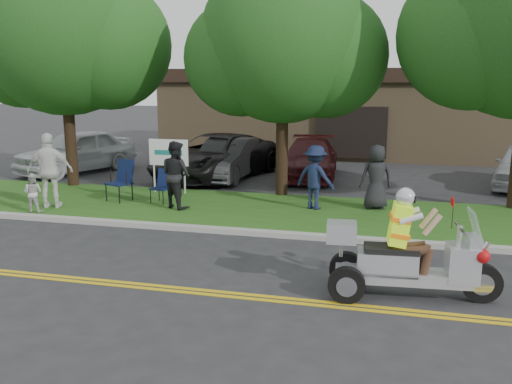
% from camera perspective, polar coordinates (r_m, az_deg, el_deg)
% --- Properties ---
extents(ground, '(120.00, 120.00, 0.00)m').
position_cam_1_polar(ground, '(10.03, -8.40, -8.99)').
color(ground, '#28282B').
rests_on(ground, ground).
extents(centerline_near, '(60.00, 0.10, 0.01)m').
position_cam_1_polar(centerline_near, '(9.53, -9.74, -10.13)').
color(centerline_near, gold).
rests_on(centerline_near, ground).
extents(centerline_far, '(60.00, 0.10, 0.01)m').
position_cam_1_polar(centerline_far, '(9.67, -9.36, -9.80)').
color(centerline_far, gold).
rests_on(centerline_far, ground).
extents(curb, '(60.00, 0.25, 0.12)m').
position_cam_1_polar(curb, '(12.74, -3.20, -4.07)').
color(curb, '#A8A89E').
rests_on(curb, ground).
extents(grass_verge, '(60.00, 4.00, 0.10)m').
position_cam_1_polar(grass_verge, '(14.74, -0.74, -1.88)').
color(grass_verge, '#265215').
rests_on(grass_verge, ground).
extents(commercial_building, '(18.00, 8.20, 4.00)m').
position_cam_1_polar(commercial_building, '(27.72, 10.68, 8.43)').
color(commercial_building, '#9E7F5B').
rests_on(commercial_building, ground).
extents(tree_left, '(6.62, 5.40, 7.78)m').
position_cam_1_polar(tree_left, '(18.69, -19.42, 15.17)').
color(tree_left, '#332114').
rests_on(tree_left, ground).
extents(tree_mid, '(5.88, 4.80, 7.05)m').
position_cam_1_polar(tree_mid, '(16.20, 3.07, 14.95)').
color(tree_mid, '#332114').
rests_on(tree_mid, ground).
extents(business_sign, '(1.25, 0.06, 1.75)m').
position_cam_1_polar(business_sign, '(16.75, -9.18, 3.82)').
color(business_sign, silver).
rests_on(business_sign, ground).
extents(trike_scooter, '(2.83, 0.98, 1.85)m').
position_cam_1_polar(trike_scooter, '(9.23, 15.33, -6.91)').
color(trike_scooter, black).
rests_on(trike_scooter, ground).
extents(lawn_chair_a, '(0.79, 0.81, 1.17)m').
position_cam_1_polar(lawn_chair_a, '(16.04, -13.91, 1.49)').
color(lawn_chair_a, black).
rests_on(lawn_chair_a, grass_verge).
extents(lawn_chair_b, '(0.60, 0.61, 0.94)m').
position_cam_1_polar(lawn_chair_b, '(15.58, -9.77, 0.88)').
color(lawn_chair_b, black).
rests_on(lawn_chair_b, grass_verge).
extents(spectator_adult_mid, '(1.10, 1.02, 1.82)m').
position_cam_1_polar(spectator_adult_mid, '(14.74, -8.43, 1.82)').
color(spectator_adult_mid, black).
rests_on(spectator_adult_mid, grass_verge).
extents(spectator_adult_right, '(1.29, 0.85, 2.03)m').
position_cam_1_polar(spectator_adult_right, '(15.61, -20.86, 2.11)').
color(spectator_adult_right, silver).
rests_on(spectator_adult_right, grass_verge).
extents(spectator_chair_a, '(1.27, 1.01, 1.72)m').
position_cam_1_polar(spectator_chair_a, '(14.58, 6.25, 1.56)').
color(spectator_chair_a, '#16203F').
rests_on(spectator_chair_a, grass_verge).
extents(spectator_chair_b, '(0.98, 0.79, 1.74)m').
position_cam_1_polar(spectator_chair_b, '(14.84, 12.53, 1.56)').
color(spectator_chair_b, black).
rests_on(spectator_chair_b, grass_verge).
extents(child_right, '(0.55, 0.45, 1.04)m').
position_cam_1_polar(child_right, '(15.34, -22.43, -0.07)').
color(child_right, beige).
rests_on(child_right, grass_verge).
extents(parked_car_far_left, '(3.52, 5.18, 1.64)m').
position_cam_1_polar(parked_car_far_left, '(21.99, -18.38, 4.09)').
color(parked_car_far_left, silver).
rests_on(parked_car_far_left, ground).
extents(parked_car_left, '(1.75, 4.49, 1.46)m').
position_cam_1_polar(parked_car_left, '(19.52, -2.98, 3.51)').
color(parked_car_left, '#313133').
rests_on(parked_car_left, ground).
extents(parked_car_mid, '(4.06, 6.20, 1.59)m').
position_cam_1_polar(parked_car_mid, '(19.80, -4.25, 3.79)').
color(parked_car_mid, black).
rests_on(parked_car_mid, ground).
extents(parked_car_right, '(2.28, 4.89, 1.38)m').
position_cam_1_polar(parked_car_right, '(19.98, 5.66, 3.54)').
color(parked_car_right, '#410F12').
rests_on(parked_car_right, ground).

